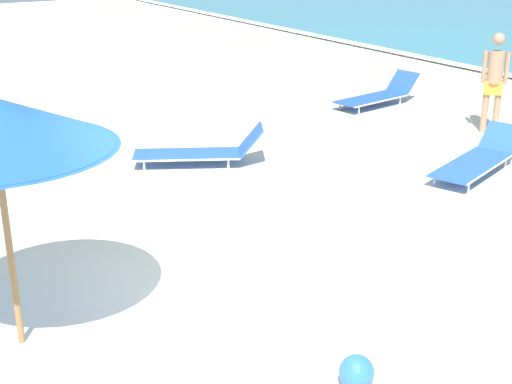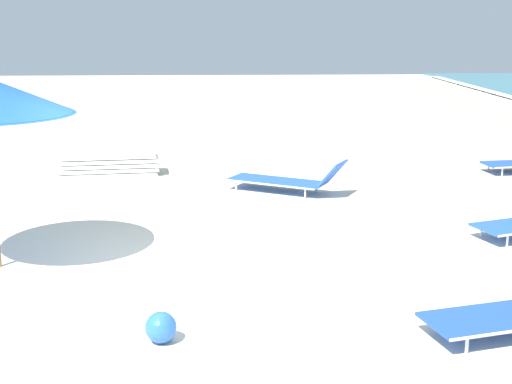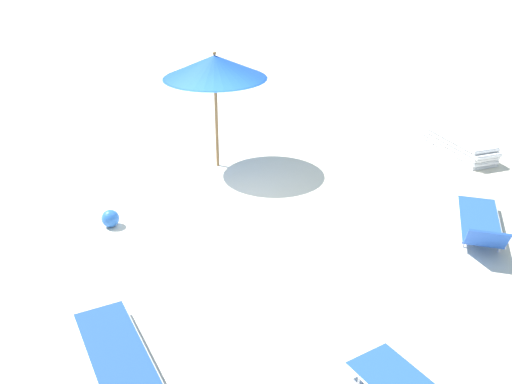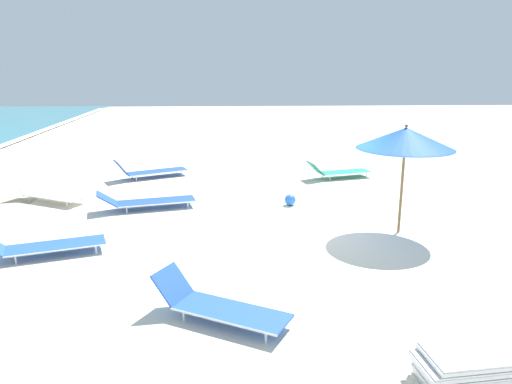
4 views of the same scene
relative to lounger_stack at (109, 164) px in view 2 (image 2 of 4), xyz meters
The scene contains 4 objects.
ground_plane 5.59m from the lounger_stack, 15.42° to the left, with size 60.00×60.00×0.16m.
lounger_stack is the anchor object (origin of this frame).
sun_lounger_near_water_right 3.59m from the lounger_stack, 64.49° to the left, with size 1.49×2.04×0.61m.
beach_ball 7.41m from the lounger_stack, 12.30° to the left, with size 0.29×0.29×0.29m.
Camera 2 is at (7.86, 0.70, 2.85)m, focal length 50.00 mm.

